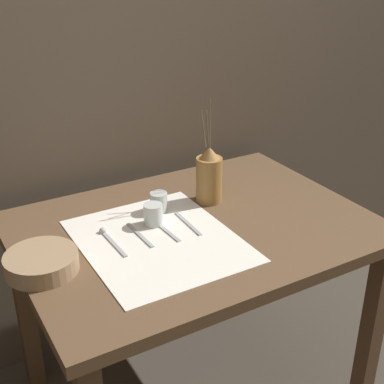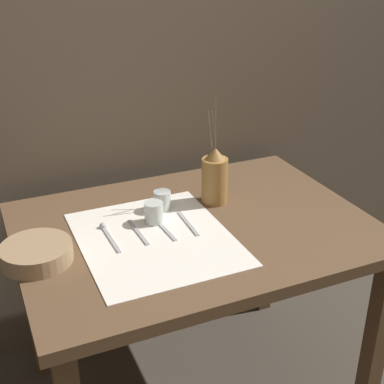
{
  "view_description": "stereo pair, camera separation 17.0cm",
  "coord_description": "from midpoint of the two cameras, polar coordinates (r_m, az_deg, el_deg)",
  "views": [
    {
      "loc": [
        -0.78,
        -1.33,
        1.59
      ],
      "look_at": [
        -0.01,
        0.0,
        0.86
      ],
      "focal_mm": 50.0,
      "sensor_mm": 36.0,
      "label": 1
    },
    {
      "loc": [
        -0.63,
        -1.41,
        1.59
      ],
      "look_at": [
        -0.01,
        0.0,
        0.86
      ],
      "focal_mm": 50.0,
      "sensor_mm": 36.0,
      "label": 2
    }
  ],
  "objects": [
    {
      "name": "glass_tumbler_far",
      "position": [
        1.83,
        -6.23,
        -1.12
      ],
      "size": [
        0.06,
        0.06,
        0.07
      ],
      "color": "silver",
      "rests_on": "wooden_table"
    },
    {
      "name": "glass_tumbler_near",
      "position": [
        1.75,
        -6.95,
        -2.46
      ],
      "size": [
        0.06,
        0.06,
        0.07
      ],
      "color": "silver",
      "rests_on": "wooden_table"
    },
    {
      "name": "knife_center",
      "position": [
        1.7,
        -8.45,
        -4.64
      ],
      "size": [
        0.02,
        0.17,
        0.0
      ],
      "color": "#A8A8AD",
      "rests_on": "wooden_table"
    },
    {
      "name": "spoon_inner",
      "position": [
        1.72,
        -11.9,
        -4.67
      ],
      "size": [
        0.02,
        0.18,
        0.02
      ],
      "color": "#A8A8AD",
      "rests_on": "wooden_table"
    },
    {
      "name": "wooden_table",
      "position": [
        1.81,
        -2.45,
        -6.21
      ],
      "size": [
        1.15,
        0.84,
        0.74
      ],
      "color": "brown",
      "rests_on": "ground_plane"
    },
    {
      "name": "stone_wall_back",
      "position": [
        2.06,
        -9.86,
        14.15
      ],
      "size": [
        7.0,
        0.06,
        2.4
      ],
      "color": "brown",
      "rests_on": "ground_plane"
    },
    {
      "name": "fork_outer",
      "position": [
        1.75,
        -3.22,
        -3.45
      ],
      "size": [
        0.02,
        0.17,
        0.0
      ],
      "color": "#A8A8AD",
      "rests_on": "wooden_table"
    },
    {
      "name": "wooden_bowl",
      "position": [
        1.6,
        -18.76,
        -7.22
      ],
      "size": [
        0.21,
        0.21,
        0.05
      ],
      "color": "#9E7F5B",
      "rests_on": "wooden_table"
    },
    {
      "name": "linen_cloth",
      "position": [
        1.67,
        -6.53,
        -5.24
      ],
      "size": [
        0.46,
        0.54,
        0.0
      ],
      "color": "white",
      "rests_on": "wooden_table"
    },
    {
      "name": "spoon_outer",
      "position": [
        1.76,
        -6.51,
        -3.34
      ],
      "size": [
        0.03,
        0.18,
        0.02
      ],
      "color": "#A8A8AD",
      "rests_on": "wooden_table"
    },
    {
      "name": "pitcher_with_flowers",
      "position": [
        1.87,
        -0.77,
        1.63
      ],
      "size": [
        0.09,
        0.09,
        0.38
      ],
      "color": "olive",
      "rests_on": "wooden_table"
    }
  ]
}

